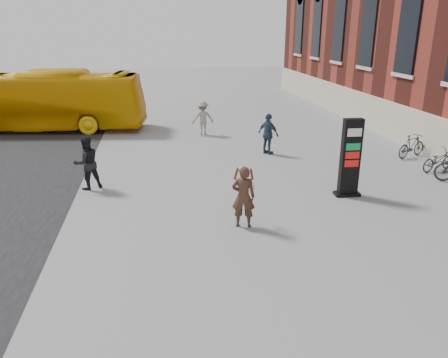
{
  "coord_description": "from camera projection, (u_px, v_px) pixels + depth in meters",
  "views": [
    {
      "loc": [
        -2.16,
        -11.64,
        5.37
      ],
      "look_at": [
        -0.3,
        0.4,
        1.09
      ],
      "focal_mm": 35.0,
      "sensor_mm": 36.0,
      "label": 1
    }
  ],
  "objects": [
    {
      "name": "bike_7",
      "position": [
        412.0,
        146.0,
        18.76
      ],
      "size": [
        1.72,
        1.09,
        1.0
      ],
      "primitive_type": "imported",
      "rotation": [
        0.0,
        0.0,
        1.98
      ],
      "color": "#292A31",
      "rests_on": "ground"
    },
    {
      "name": "info_pylon",
      "position": [
        350.0,
        158.0,
        14.23
      ],
      "size": [
        0.85,
        0.45,
        2.61
      ],
      "rotation": [
        0.0,
        0.0,
        -0.03
      ],
      "color": "black",
      "rests_on": "ground"
    },
    {
      "name": "pedestrian_b",
      "position": [
        203.0,
        118.0,
        22.6
      ],
      "size": [
        1.19,
        0.75,
        1.76
      ],
      "primitive_type": "imported",
      "rotation": [
        0.0,
        0.0,
        3.23
      ],
      "color": "gray",
      "rests_on": "ground"
    },
    {
      "name": "pedestrian_c",
      "position": [
        268.0,
        134.0,
        19.11
      ],
      "size": [
        1.0,
        1.1,
        1.8
      ],
      "primitive_type": "imported",
      "rotation": [
        0.0,
        0.0,
        2.24
      ],
      "color": "#2B3F53",
      "rests_on": "ground"
    },
    {
      "name": "ground",
      "position": [
        236.0,
        218.0,
        12.94
      ],
      "size": [
        100.0,
        100.0,
        0.0
      ],
      "primitive_type": "plane",
      "color": "#9E9EA3"
    },
    {
      "name": "bus",
      "position": [
        36.0,
        101.0,
        23.42
      ],
      "size": [
        11.66,
        4.13,
        3.18
      ],
      "primitive_type": "imported",
      "rotation": [
        0.0,
        0.0,
        1.44
      ],
      "color": "#E3AC0B",
      "rests_on": "road"
    },
    {
      "name": "bike_6",
      "position": [
        438.0,
        160.0,
        17.02
      ],
      "size": [
        1.76,
        1.06,
        0.87
      ],
      "primitive_type": "imported",
      "rotation": [
        0.0,
        0.0,
        1.88
      ],
      "color": "#292A31",
      "rests_on": "ground"
    },
    {
      "name": "pedestrian_a",
      "position": [
        87.0,
        163.0,
        14.97
      ],
      "size": [
        1.14,
        1.05,
        1.88
      ],
      "primitive_type": "imported",
      "rotation": [
        0.0,
        0.0,
        3.62
      ],
      "color": "black",
      "rests_on": "ground"
    },
    {
      "name": "woman",
      "position": [
        243.0,
        196.0,
        12.1
      ],
      "size": [
        0.78,
        0.73,
        1.79
      ],
      "rotation": [
        0.0,
        0.0,
        2.92
      ],
      "color": "#3E2B1A",
      "rests_on": "ground"
    }
  ]
}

